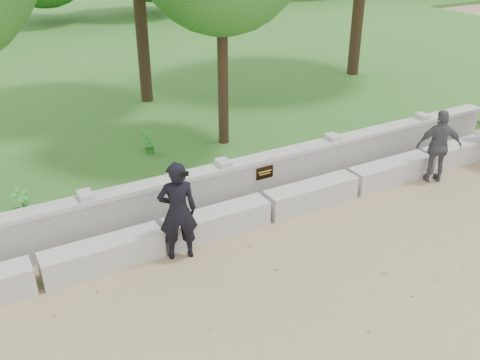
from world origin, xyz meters
The scene contains 8 objects.
ground centered at (0.00, 0.00, 0.00)m, with size 80.00×80.00×0.00m, color #907C58.
lawn centered at (0.00, 14.00, 0.12)m, with size 40.00×22.00×0.25m, color #275D1D.
concrete_bench centered at (0.00, 1.90, 0.22)m, with size 11.90×0.45×0.45m.
parapet_wall centered at (0.00, 2.60, 0.46)m, with size 12.50×0.35×0.90m.
man_main centered at (-1.85, 1.58, 0.84)m, with size 0.70×0.64×1.68m.
visitor_right centered at (3.85, 1.51, 0.77)m, with size 0.96×0.79×1.53m.
shrub_a centered at (-3.88, 3.48, 0.58)m, with size 0.35×0.24×0.66m, color #348D30.
shrub_b centered at (-1.01, 5.18, 0.52)m, with size 0.29×0.24×0.53m, color #348D30.
Camera 1 is at (-4.55, -5.17, 5.02)m, focal length 40.00 mm.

